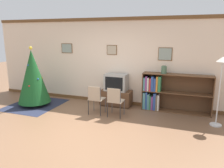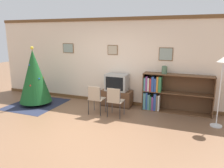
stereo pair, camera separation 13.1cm
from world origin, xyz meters
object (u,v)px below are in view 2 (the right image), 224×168
(christmas_tree, at_px, (34,76))
(bookshelf, at_px, (163,93))
(vase, at_px, (165,70))
(folding_chair_right, at_px, (115,100))
(television, at_px, (117,82))
(tv_console, at_px, (117,98))
(standing_lamp, at_px, (222,74))
(folding_chair_left, at_px, (96,98))

(christmas_tree, height_order, bookshelf, christmas_tree)
(vase, bearing_deg, folding_chair_right, -139.12)
(television, xyz_separation_m, vase, (1.41, 0.05, 0.46))
(tv_console, bearing_deg, standing_lamp, -12.17)
(bookshelf, bearing_deg, tv_console, -177.65)
(tv_console, bearing_deg, folding_chair_right, -73.09)
(television, height_order, folding_chair_left, television)
(tv_console, distance_m, folding_chair_left, 1.00)
(tv_console, relative_size, standing_lamp, 0.56)
(folding_chair_left, relative_size, standing_lamp, 0.48)
(vase, bearing_deg, standing_lamp, -25.22)
(bookshelf, xyz_separation_m, vase, (-0.01, -0.01, 0.68))
(tv_console, xyz_separation_m, vase, (1.41, 0.05, 0.97))
(television, relative_size, vase, 3.02)
(tv_console, bearing_deg, bookshelf, 2.35)
(folding_chair_right, xyz_separation_m, vase, (1.13, 0.98, 0.74))
(vase, height_order, standing_lamp, standing_lamp)
(folding_chair_left, bearing_deg, standing_lamp, 5.97)
(christmas_tree, xyz_separation_m, folding_chair_right, (2.72, -0.11, -0.45))
(christmas_tree, distance_m, bookshelf, 3.98)
(tv_console, distance_m, standing_lamp, 3.06)
(christmas_tree, relative_size, bookshelf, 0.95)
(tv_console, relative_size, folding_chair_left, 1.16)
(tv_console, height_order, television, television)
(television, bearing_deg, folding_chair_right, -73.05)
(vase, bearing_deg, television, -177.83)
(folding_chair_left, distance_m, folding_chair_right, 0.56)
(folding_chair_right, height_order, bookshelf, bookshelf)
(television, bearing_deg, christmas_tree, -161.48)
(folding_chair_right, bearing_deg, christmas_tree, 177.71)
(folding_chair_left, distance_m, bookshelf, 1.97)
(standing_lamp, bearing_deg, christmas_tree, -177.66)
(christmas_tree, xyz_separation_m, vase, (3.86, 0.87, 0.30))
(tv_console, height_order, folding_chair_left, folding_chair_left)
(tv_console, xyz_separation_m, television, (0.00, -0.00, 0.50))
(television, xyz_separation_m, folding_chair_right, (0.28, -0.93, -0.28))
(bookshelf, bearing_deg, folding_chair_right, -139.04)
(christmas_tree, distance_m, television, 2.58)
(christmas_tree, bearing_deg, bookshelf, 12.82)
(tv_console, height_order, bookshelf, bookshelf)
(folding_chair_left, height_order, vase, vase)
(vase, relative_size, standing_lamp, 0.13)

